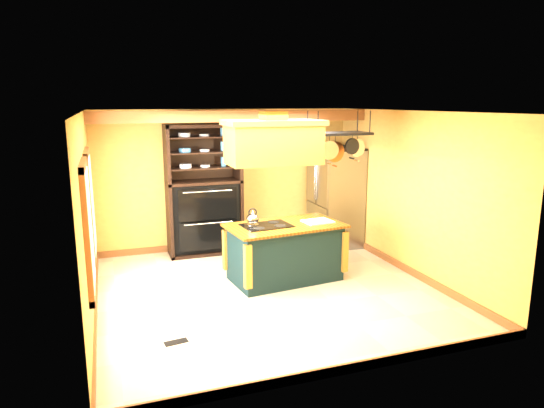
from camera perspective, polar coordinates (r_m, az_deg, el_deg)
floor at (r=7.56m, az=-0.52°, el=-10.11°), size 5.00×5.00×0.00m
ceiling at (r=7.01m, az=-0.57°, el=10.81°), size 5.00×5.00×0.00m
wall_back at (r=9.53m, az=-5.34°, el=2.92°), size 5.00×0.02×2.70m
wall_front at (r=4.93m, az=8.78°, el=-5.79°), size 5.00×0.02×2.70m
wall_left at (r=6.81m, az=-20.91°, el=-1.48°), size 0.02×5.00×2.70m
wall_right at (r=8.29m, az=16.08°, el=1.13°), size 0.02×5.00×2.70m
ceiling_beam at (r=8.64m, az=-4.21°, el=10.28°), size 5.00×0.15×0.20m
window_near at (r=6.02m, az=-20.80°, el=-2.69°), size 0.06×1.06×1.56m
window_far at (r=7.39m, az=-20.56°, el=-0.05°), size 0.06×1.06×1.56m
kitchen_island at (r=7.85m, az=1.51°, el=-5.61°), size 1.93×1.21×1.11m
range_hood at (r=7.44m, az=0.14°, el=7.43°), size 1.47×0.83×0.80m
pot_rack at (r=7.88m, az=7.78°, el=7.46°), size 1.08×0.50×0.83m
refrigerator at (r=9.75m, az=7.44°, el=0.62°), size 0.83×0.98×1.92m
hutch at (r=9.24m, az=-8.00°, el=-0.07°), size 1.38×0.62×2.44m
floor_register at (r=6.17m, az=-11.23°, el=-15.64°), size 0.29×0.16×0.01m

